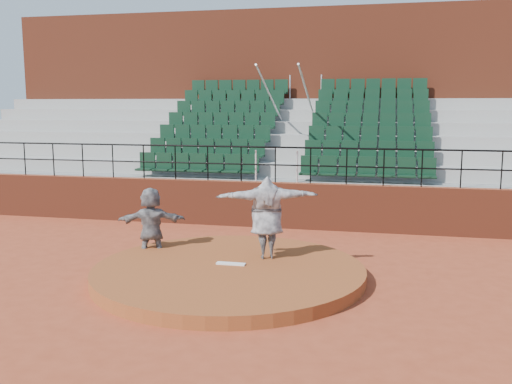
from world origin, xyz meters
TOP-DOWN VIEW (x-y plane):
  - ground at (0.00, 0.00)m, footprint 90.00×90.00m
  - pitchers_mound at (0.00, 0.00)m, footprint 5.50×5.50m
  - pitching_rubber at (0.00, 0.15)m, footprint 0.60×0.15m
  - boundary_wall at (0.00, 5.00)m, footprint 24.00×0.30m
  - wall_railing at (0.00, 5.00)m, footprint 24.04×0.05m
  - seating_deck at (0.00, 8.64)m, footprint 24.00×5.97m
  - press_box_facade at (0.00, 12.60)m, footprint 24.00×3.00m
  - pitcher at (0.61, 0.82)m, footprint 2.23×1.25m
  - fielder at (-2.13, 1.09)m, footprint 1.61×0.94m

SIDE VIEW (x-z plane):
  - ground at x=0.00m, z-range 0.00..0.00m
  - pitchers_mound at x=0.00m, z-range 0.00..0.25m
  - pitching_rubber at x=0.00m, z-range 0.25..0.28m
  - boundary_wall at x=0.00m, z-range 0.00..1.30m
  - fielder at x=-2.13m, z-range 0.00..1.65m
  - pitcher at x=0.61m, z-range 0.25..2.01m
  - seating_deck at x=0.00m, z-range -0.86..3.77m
  - wall_railing at x=0.00m, z-range 1.52..2.54m
  - press_box_facade at x=0.00m, z-range 0.00..7.10m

